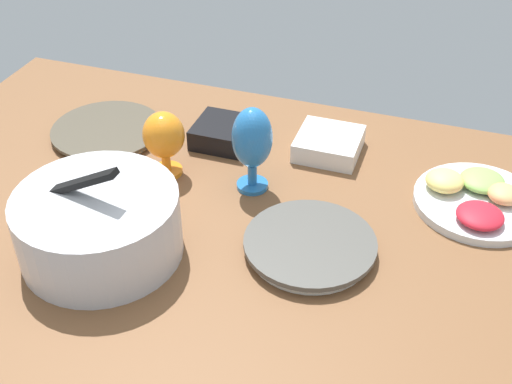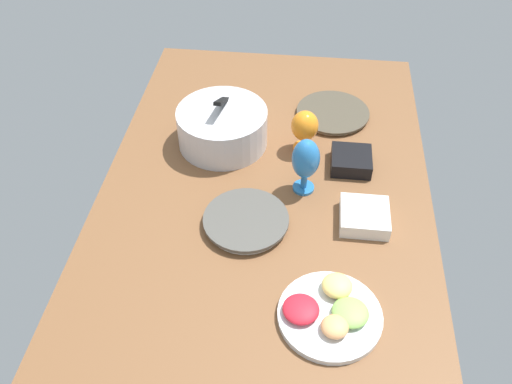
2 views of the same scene
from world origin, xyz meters
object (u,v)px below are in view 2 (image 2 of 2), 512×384
at_px(dinner_plate_right, 333,113).
at_px(mixing_bowl, 222,126).
at_px(square_bowl_white, 364,216).
at_px(dinner_plate_left, 246,221).
at_px(square_bowl_black, 351,160).
at_px(hurricane_glass_blue, 306,160).
at_px(fruit_platter, 330,312).
at_px(hurricane_glass_orange, 305,127).

distance_m(dinner_plate_right, mixing_bowl, 0.43).
xyz_separation_m(dinner_plate_right, square_bowl_white, (-0.52, -0.10, 0.02)).
distance_m(dinner_plate_left, square_bowl_black, 0.43).
xyz_separation_m(hurricane_glass_blue, square_bowl_black, (0.12, -0.15, -0.09)).
bearing_deg(dinner_plate_right, hurricane_glass_blue, 167.65).
height_order(dinner_plate_right, fruit_platter, fruit_platter).
distance_m(hurricane_glass_blue, square_bowl_black, 0.21).
relative_size(mixing_bowl, hurricane_glass_orange, 2.10).
xyz_separation_m(dinner_plate_left, hurricane_glass_blue, (0.17, -0.16, 0.10)).
bearing_deg(square_bowl_white, hurricane_glass_blue, 56.45).
xyz_separation_m(hurricane_glass_orange, square_bowl_black, (-0.07, -0.16, -0.07)).
bearing_deg(fruit_platter, square_bowl_black, -5.89).
bearing_deg(dinner_plate_right, hurricane_glass_orange, 154.24).
xyz_separation_m(mixing_bowl, hurricane_glass_orange, (-0.00, -0.28, 0.02)).
height_order(dinner_plate_left, dinner_plate_right, dinner_plate_left).
xyz_separation_m(mixing_bowl, hurricane_glass_blue, (-0.20, -0.29, 0.05)).
xyz_separation_m(mixing_bowl, fruit_platter, (-0.66, -0.38, -0.05)).
bearing_deg(fruit_platter, hurricane_glass_orange, 8.61).
height_order(dinner_plate_left, hurricane_glass_orange, hurricane_glass_orange).
bearing_deg(fruit_platter, mixing_bowl, 29.64).
bearing_deg(square_bowl_white, dinner_plate_right, 10.50).
distance_m(mixing_bowl, hurricane_glass_blue, 0.36).
relative_size(dinner_plate_left, square_bowl_black, 1.95).
height_order(mixing_bowl, fruit_platter, mixing_bowl).
height_order(hurricane_glass_orange, square_bowl_white, hurricane_glass_orange).
relative_size(fruit_platter, square_bowl_black, 2.05).
xyz_separation_m(dinner_plate_left, square_bowl_black, (0.30, -0.31, 0.01)).
distance_m(hurricane_glass_orange, square_bowl_black, 0.19).
xyz_separation_m(fruit_platter, square_bowl_white, (0.34, -0.10, 0.01)).
distance_m(hurricane_glass_blue, square_bowl_white, 0.24).
xyz_separation_m(hurricane_glass_blue, square_bowl_white, (-0.12, -0.18, -0.09)).
relative_size(dinner_plate_left, hurricane_glass_blue, 1.31).
distance_m(fruit_platter, square_bowl_black, 0.59).
distance_m(dinner_plate_left, hurricane_glass_orange, 0.41).
bearing_deg(mixing_bowl, square_bowl_white, -124.44).
distance_m(mixing_bowl, hurricane_glass_orange, 0.28).
distance_m(dinner_plate_left, fruit_platter, 0.38).
height_order(dinner_plate_left, mixing_bowl, mixing_bowl).
bearing_deg(square_bowl_black, mixing_bowl, 79.96).
bearing_deg(fruit_platter, hurricane_glass_blue, 10.93).
relative_size(hurricane_glass_orange, square_bowl_white, 1.06).
distance_m(hurricane_glass_blue, hurricane_glass_orange, 0.20).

